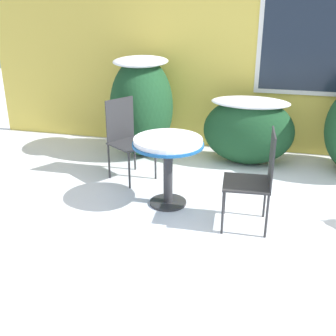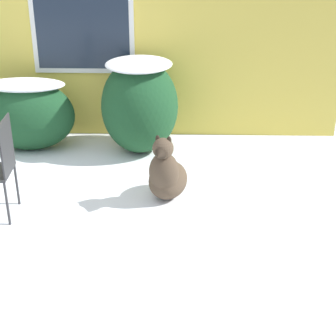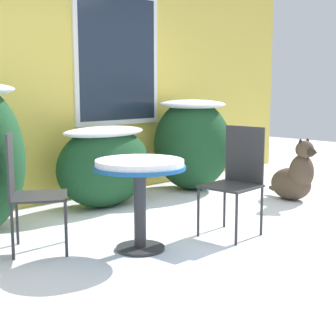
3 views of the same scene
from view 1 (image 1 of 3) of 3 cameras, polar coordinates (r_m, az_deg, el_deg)
ground_plane at (r=4.38m, az=8.95°, el=-6.83°), size 16.00×16.00×0.00m
house_wall at (r=6.05m, az=12.43°, el=16.94°), size 8.00×0.10×3.18m
shrub_left at (r=5.86m, az=-3.59°, el=8.55°), size 0.85×1.00×1.37m
shrub_middle at (r=5.67m, az=10.83°, el=5.24°), size 1.19×0.66×0.90m
patio_table at (r=4.39m, az=-0.00°, el=2.32°), size 0.75×0.75×0.75m
patio_chair_near_table at (r=5.14m, az=-5.59°, el=4.31°), size 0.61×0.61×0.98m
patio_chair_far_side at (r=4.06m, az=11.86°, el=-1.12°), size 0.47×0.47×0.98m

